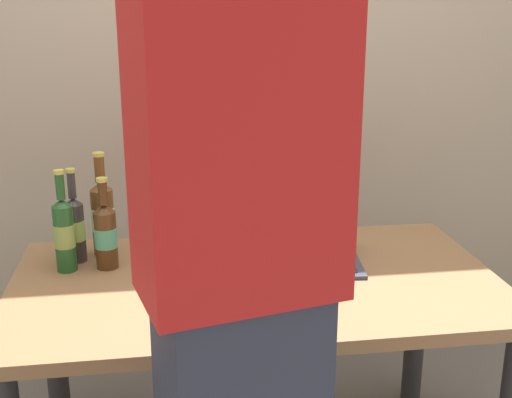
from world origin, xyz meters
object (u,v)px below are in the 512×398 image
beer_bottle_dark (64,233)px  person_figure (240,293)px  beer_bottle_green (106,234)px  beer_bottle_amber (103,216)px  laptop (308,245)px  coffee_mug (191,263)px  beer_bottle_brown (75,227)px

beer_bottle_dark → person_figure: size_ratio=0.17×
beer_bottle_green → beer_bottle_amber: bearing=97.6°
laptop → coffee_mug: (-0.38, -0.10, 0.00)m
beer_bottle_brown → beer_bottle_dark: size_ratio=0.95×
beer_bottle_amber → person_figure: size_ratio=0.19×
beer_bottle_green → coffee_mug: (0.25, -0.12, -0.06)m
laptop → coffee_mug: size_ratio=3.16×
laptop → beer_bottle_dark: (-0.76, 0.02, 0.08)m
beer_bottle_amber → beer_bottle_brown: bearing=-149.7°
beer_bottle_green → beer_bottle_amber: (-0.02, 0.12, 0.02)m
beer_bottle_brown → coffee_mug: bearing=-28.6°
beer_bottle_green → beer_bottle_brown: beer_bottle_brown is taller
beer_bottle_green → person_figure: person_figure is taller
laptop → person_figure: person_figure is taller
person_figure → beer_bottle_brown: bearing=117.1°
coffee_mug → laptop: bearing=14.4°
beer_bottle_green → beer_bottle_brown: 0.12m
person_figure → coffee_mug: (-0.07, 0.64, -0.19)m
laptop → beer_bottle_brown: 0.74m
laptop → person_figure: 0.82m
beer_bottle_green → coffee_mug: 0.29m
beer_bottle_brown → beer_bottle_dark: (-0.02, -0.08, 0.01)m
laptop → beer_bottle_green: 0.64m
beer_bottle_dark → beer_bottle_amber: 0.16m
laptop → beer_bottle_green: beer_bottle_green is taller
laptop → beer_bottle_dark: beer_bottle_dark is taller
beer_bottle_green → beer_bottle_brown: bearing=144.6°
beer_bottle_amber → coffee_mug: beer_bottle_amber is taller
beer_bottle_brown → beer_bottle_amber: beer_bottle_amber is taller
beer_bottle_amber → coffee_mug: size_ratio=3.10×
beer_bottle_green → beer_bottle_brown: (-0.10, 0.07, 0.00)m
beer_bottle_dark → coffee_mug: bearing=-17.4°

